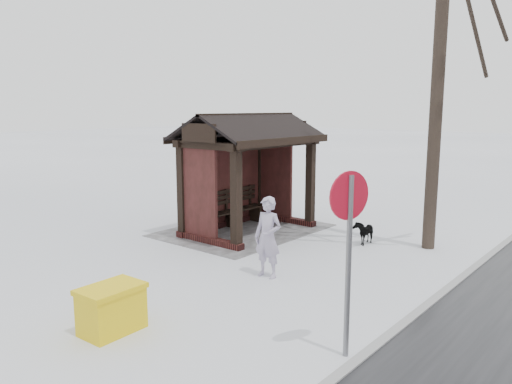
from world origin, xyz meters
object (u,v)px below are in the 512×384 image
(grit_bin, at_px, (112,309))
(dog, at_px, (364,232))
(bus_shelter, at_px, (244,149))
(pedestrian, at_px, (268,237))
(road_sign, at_px, (349,225))

(grit_bin, bearing_deg, dog, 172.99)
(bus_shelter, distance_m, pedestrian, 3.93)
(bus_shelter, bearing_deg, road_sign, 52.03)
(grit_bin, bearing_deg, bus_shelter, -159.16)
(bus_shelter, distance_m, road_sign, 6.92)
(bus_shelter, xyz_separation_m, pedestrian, (2.46, 2.73, -1.38))
(grit_bin, distance_m, road_sign, 3.62)
(pedestrian, relative_size, grit_bin, 1.70)
(dog, xyz_separation_m, road_sign, (5.13, 2.42, 1.47))
(bus_shelter, relative_size, road_sign, 1.47)
(bus_shelter, distance_m, grit_bin, 6.55)
(pedestrian, bearing_deg, bus_shelter, 133.52)
(bus_shelter, height_order, road_sign, bus_shelter)
(dog, height_order, grit_bin, grit_bin)
(bus_shelter, distance_m, dog, 3.67)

